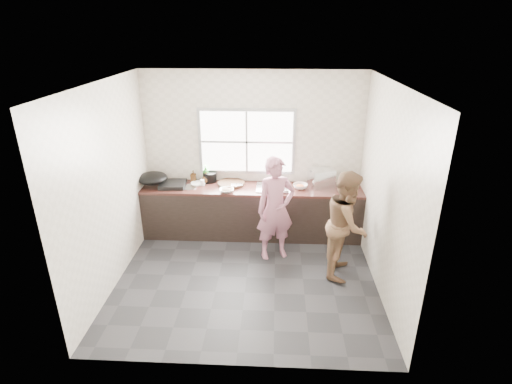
{
  "coord_description": "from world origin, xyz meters",
  "views": [
    {
      "loc": [
        0.38,
        -4.76,
        3.33
      ],
      "look_at": [
        0.1,
        0.65,
        1.05
      ],
      "focal_mm": 28.0,
      "sensor_mm": 36.0,
      "label": 1
    }
  ],
  "objects_px": {
    "bottle_green": "(206,173)",
    "bowl_mince": "(227,190)",
    "woman": "(275,212)",
    "burner": "(173,184)",
    "person_side": "(347,224)",
    "pot_lid_right": "(180,183)",
    "cutting_board": "(231,183)",
    "pot_lid_left": "(189,187)",
    "plate_food": "(198,183)",
    "bowl_held": "(284,190)",
    "dish_rack": "(321,178)",
    "bowl_crabs": "(300,187)",
    "bottle_brown_tall": "(193,176)",
    "wok": "(153,178)",
    "bottle_brown_short": "(206,178)",
    "glass_jar": "(202,183)",
    "black_pot": "(210,177)"
  },
  "relations": [
    {
      "from": "bowl_crabs",
      "to": "bowl_held",
      "type": "height_order",
      "value": "bowl_held"
    },
    {
      "from": "person_side",
      "to": "plate_food",
      "type": "xyz_separation_m",
      "value": [
        -2.3,
        1.19,
        0.1
      ]
    },
    {
      "from": "bowl_mince",
      "to": "pot_lid_left",
      "type": "distance_m",
      "value": 0.66
    },
    {
      "from": "cutting_board",
      "to": "bowl_mince",
      "type": "height_order",
      "value": "bowl_mince"
    },
    {
      "from": "cutting_board",
      "to": "pot_lid_left",
      "type": "distance_m",
      "value": 0.7
    },
    {
      "from": "bowl_held",
      "to": "wok",
      "type": "bearing_deg",
      "value": 176.93
    },
    {
      "from": "bottle_brown_tall",
      "to": "glass_jar",
      "type": "distance_m",
      "value": 0.26
    },
    {
      "from": "pot_lid_left",
      "to": "black_pot",
      "type": "bearing_deg",
      "value": 42.99
    },
    {
      "from": "bowl_crabs",
      "to": "wok",
      "type": "relative_size",
      "value": 0.4
    },
    {
      "from": "bowl_crabs",
      "to": "person_side",
      "type": "bearing_deg",
      "value": -60.8
    },
    {
      "from": "woman",
      "to": "cutting_board",
      "type": "relative_size",
      "value": 3.32
    },
    {
      "from": "black_pot",
      "to": "bottle_brown_tall",
      "type": "distance_m",
      "value": 0.28
    },
    {
      "from": "cutting_board",
      "to": "pot_lid_right",
      "type": "relative_size",
      "value": 2.06
    },
    {
      "from": "black_pot",
      "to": "dish_rack",
      "type": "relative_size",
      "value": 0.59
    },
    {
      "from": "bottle_green",
      "to": "pot_lid_left",
      "type": "relative_size",
      "value": 1.11
    },
    {
      "from": "plate_food",
      "to": "bottle_brown_tall",
      "type": "distance_m",
      "value": 0.17
    },
    {
      "from": "bowl_held",
      "to": "glass_jar",
      "type": "bearing_deg",
      "value": 171.0
    },
    {
      "from": "bowl_held",
      "to": "woman",
      "type": "bearing_deg",
      "value": -104.57
    },
    {
      "from": "black_pot",
      "to": "pot_lid_left",
      "type": "relative_size",
      "value": 0.87
    },
    {
      "from": "glass_jar",
      "to": "pot_lid_right",
      "type": "bearing_deg",
      "value": 170.77
    },
    {
      "from": "plate_food",
      "to": "dish_rack",
      "type": "relative_size",
      "value": 0.64
    },
    {
      "from": "cutting_board",
      "to": "plate_food",
      "type": "distance_m",
      "value": 0.56
    },
    {
      "from": "black_pot",
      "to": "burner",
      "type": "relative_size",
      "value": 0.56
    },
    {
      "from": "cutting_board",
      "to": "wok",
      "type": "relative_size",
      "value": 0.94
    },
    {
      "from": "bottle_brown_tall",
      "to": "glass_jar",
      "type": "height_order",
      "value": "bottle_brown_tall"
    },
    {
      "from": "plate_food",
      "to": "pot_lid_right",
      "type": "distance_m",
      "value": 0.31
    },
    {
      "from": "bowl_mince",
      "to": "wok",
      "type": "height_order",
      "value": "wok"
    },
    {
      "from": "bowl_crabs",
      "to": "woman",
      "type": "bearing_deg",
      "value": -120.29
    },
    {
      "from": "pot_lid_left",
      "to": "person_side",
      "type": "bearing_deg",
      "value": -22.67
    },
    {
      "from": "bowl_held",
      "to": "pot_lid_right",
      "type": "bearing_deg",
      "value": 170.95
    },
    {
      "from": "glass_jar",
      "to": "wok",
      "type": "relative_size",
      "value": 0.21
    },
    {
      "from": "woman",
      "to": "bowl_mince",
      "type": "height_order",
      "value": "woman"
    },
    {
      "from": "person_side",
      "to": "pot_lid_right",
      "type": "distance_m",
      "value": 2.87
    },
    {
      "from": "pot_lid_left",
      "to": "woman",
      "type": "bearing_deg",
      "value": -23.64
    },
    {
      "from": "black_pot",
      "to": "bottle_brown_short",
      "type": "bearing_deg",
      "value": -136.94
    },
    {
      "from": "woman",
      "to": "burner",
      "type": "bearing_deg",
      "value": 139.32
    },
    {
      "from": "bottle_green",
      "to": "glass_jar",
      "type": "bearing_deg",
      "value": -100.01
    },
    {
      "from": "glass_jar",
      "to": "cutting_board",
      "type": "bearing_deg",
      "value": 6.6
    },
    {
      "from": "person_side",
      "to": "glass_jar",
      "type": "bearing_deg",
      "value": 78.13
    },
    {
      "from": "bowl_held",
      "to": "bottle_green",
      "type": "bearing_deg",
      "value": 163.33
    },
    {
      "from": "burner",
      "to": "wok",
      "type": "relative_size",
      "value": 0.85
    },
    {
      "from": "wok",
      "to": "bowl_mince",
      "type": "bearing_deg",
      "value": -7.38
    },
    {
      "from": "bottle_brown_short",
      "to": "pot_lid_right",
      "type": "xyz_separation_m",
      "value": [
        -0.44,
        -0.07,
        -0.07
      ]
    },
    {
      "from": "bottle_green",
      "to": "bowl_mince",
      "type": "bearing_deg",
      "value": -47.44
    },
    {
      "from": "bowl_crabs",
      "to": "pot_lid_left",
      "type": "height_order",
      "value": "bowl_crabs"
    },
    {
      "from": "bottle_brown_short",
      "to": "glass_jar",
      "type": "height_order",
      "value": "bottle_brown_short"
    },
    {
      "from": "bowl_mince",
      "to": "bottle_green",
      "type": "relative_size",
      "value": 0.78
    },
    {
      "from": "bowl_held",
      "to": "dish_rack",
      "type": "distance_m",
      "value": 0.68
    },
    {
      "from": "bowl_held",
      "to": "black_pot",
      "type": "xyz_separation_m",
      "value": [
        -1.26,
        0.4,
        0.05
      ]
    },
    {
      "from": "bowl_mince",
      "to": "bowl_held",
      "type": "bearing_deg",
      "value": 2.78
    }
  ]
}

